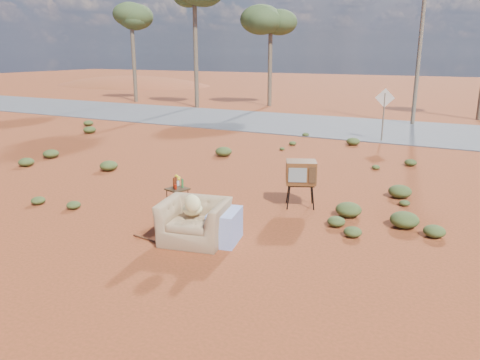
% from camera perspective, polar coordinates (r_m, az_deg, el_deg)
% --- Properties ---
extents(ground, '(140.00, 140.00, 0.00)m').
position_cam_1_polar(ground, '(10.01, -5.11, -5.93)').
color(ground, '#95391D').
rests_on(ground, ground).
extents(highway, '(140.00, 7.00, 0.04)m').
position_cam_1_polar(highway, '(23.68, 14.65, 6.13)').
color(highway, '#565659').
rests_on(highway, ground).
extents(dirt_mound, '(26.00, 18.00, 2.00)m').
position_cam_1_polar(dirt_mound, '(54.70, -13.00, 11.21)').
color(dirt_mound, brown).
rests_on(dirt_mound, ground).
extents(armchair, '(1.59, 1.22, 1.10)m').
position_cam_1_polar(armchair, '(9.20, -4.91, -4.45)').
color(armchair, '#937350').
rests_on(armchair, ground).
extents(tv_unit, '(0.86, 0.78, 1.13)m').
position_cam_1_polar(tv_unit, '(11.22, 7.44, 0.86)').
color(tv_unit, black).
rests_on(tv_unit, ground).
extents(side_table, '(0.52, 0.52, 0.88)m').
position_cam_1_polar(side_table, '(10.79, -7.66, -0.85)').
color(side_table, '#352213').
rests_on(side_table, ground).
extents(rusty_bar, '(1.31, 0.19, 0.04)m').
position_cam_1_polar(rusty_bar, '(9.40, -10.04, -7.47)').
color(rusty_bar, '#482513').
rests_on(rusty_bar, ground).
extents(road_sign, '(0.78, 0.06, 2.19)m').
position_cam_1_polar(road_sign, '(20.28, 17.18, 8.70)').
color(road_sign, brown).
rests_on(road_sign, ground).
extents(eucalyptus_far_left, '(3.20, 3.20, 7.10)m').
position_cam_1_polar(eucalyptus_far_left, '(36.22, -13.11, 18.68)').
color(eucalyptus_far_left, brown).
rests_on(eucalyptus_far_left, ground).
extents(eucalyptus_near_left, '(3.20, 3.20, 6.60)m').
position_cam_1_polar(eucalyptus_near_left, '(32.63, 3.76, 18.56)').
color(eucalyptus_near_left, brown).
rests_on(eucalyptus_near_left, ground).
extents(utility_pole_center, '(1.40, 0.20, 8.00)m').
position_cam_1_polar(utility_pole_center, '(25.55, 21.14, 15.57)').
color(utility_pole_center, brown).
rests_on(utility_pole_center, ground).
extents(scrub_patch, '(17.49, 8.07, 0.33)m').
position_cam_1_polar(scrub_patch, '(14.04, 1.59, 0.99)').
color(scrub_patch, '#3E4B21').
rests_on(scrub_patch, ground).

